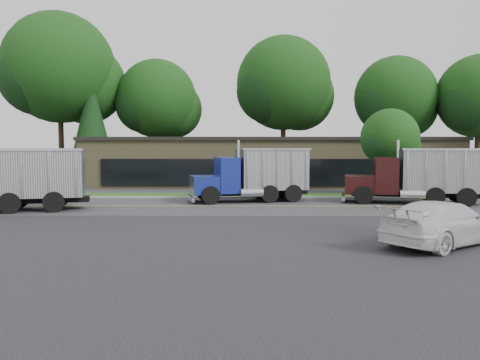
# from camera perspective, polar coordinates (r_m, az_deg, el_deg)

# --- Properties ---
(ground) EXTENTS (140.00, 140.00, 0.00)m
(ground) POSITION_cam_1_polar(r_m,az_deg,el_deg) (18.45, 1.11, -6.74)
(ground) COLOR #35353A
(ground) RESTS_ON ground
(road) EXTENTS (60.00, 8.00, 0.02)m
(road) POSITION_cam_1_polar(r_m,az_deg,el_deg) (27.34, 0.99, -3.22)
(road) COLOR #4C4C51
(road) RESTS_ON ground
(center_line) EXTENTS (60.00, 0.12, 0.01)m
(center_line) POSITION_cam_1_polar(r_m,az_deg,el_deg) (27.34, 0.99, -3.22)
(center_line) COLOR gold
(center_line) RESTS_ON ground
(curb) EXTENTS (60.00, 0.30, 0.12)m
(curb) POSITION_cam_1_polar(r_m,az_deg,el_deg) (31.51, 0.96, -2.26)
(curb) COLOR #9E9E99
(curb) RESTS_ON ground
(grass_verge) EXTENTS (60.00, 3.40, 0.03)m
(grass_verge) POSITION_cam_1_polar(r_m,az_deg,el_deg) (33.30, 0.95, -1.92)
(grass_verge) COLOR #244D1A
(grass_verge) RESTS_ON ground
(far_parking) EXTENTS (60.00, 7.00, 0.02)m
(far_parking) POSITION_cam_1_polar(r_m,az_deg,el_deg) (38.28, 0.92, -1.15)
(far_parking) COLOR #4C4C51
(far_parking) RESTS_ON ground
(strip_mall) EXTENTS (32.00, 12.00, 4.00)m
(strip_mall) POSITION_cam_1_polar(r_m,az_deg,el_deg) (44.20, 3.49, 2.13)
(strip_mall) COLOR #887953
(strip_mall) RESTS_ON ground
(tree_far_a) EXTENTS (12.41, 11.68, 17.71)m
(tree_far_a) POSITION_cam_1_polar(r_m,az_deg,el_deg) (54.56, -20.90, 12.03)
(tree_far_a) COLOR #382619
(tree_far_a) RESTS_ON ground
(tree_far_b) EXTENTS (9.21, 8.67, 13.14)m
(tree_far_b) POSITION_cam_1_polar(r_m,az_deg,el_deg) (53.36, -9.91, 9.27)
(tree_far_b) COLOR #382619
(tree_far_b) RESTS_ON ground
(tree_far_c) EXTENTS (10.97, 10.32, 15.64)m
(tree_far_c) POSITION_cam_1_polar(r_m,az_deg,el_deg) (52.84, 5.49, 11.10)
(tree_far_c) COLOR #382619
(tree_far_c) RESTS_ON ground
(tree_far_d) EXTENTS (9.28, 8.74, 13.24)m
(tree_far_d) POSITION_cam_1_polar(r_m,az_deg,el_deg) (53.99, 18.51, 9.12)
(tree_far_d) COLOR #382619
(tree_far_d) RESTS_ON ground
(tree_far_e) EXTENTS (9.13, 8.59, 13.02)m
(tree_far_e) POSITION_cam_1_polar(r_m,az_deg,el_deg) (55.10, 27.19, 8.64)
(tree_far_e) COLOR #382619
(tree_far_e) RESTS_ON ground
(evergreen_left) EXTENTS (4.78, 4.78, 10.86)m
(evergreen_left) POSITION_cam_1_polar(r_m,az_deg,el_deg) (50.74, -17.62, 6.68)
(evergreen_left) COLOR #382619
(evergreen_left) RESTS_ON ground
(tree_verge) EXTENTS (4.32, 4.06, 6.16)m
(tree_verge) POSITION_cam_1_polar(r_m,az_deg,el_deg) (34.71, 17.87, 4.60)
(tree_verge) COLOR #382619
(tree_verge) RESTS_ON ground
(dump_truck_blue) EXTENTS (7.69, 4.25, 3.36)m
(dump_truck_blue) POSITION_cam_1_polar(r_m,az_deg,el_deg) (29.72, 1.94, 0.84)
(dump_truck_blue) COLOR black
(dump_truck_blue) RESTS_ON ground
(dump_truck_maroon) EXTENTS (8.39, 4.10, 3.36)m
(dump_truck_maroon) POSITION_cam_1_polar(r_m,az_deg,el_deg) (30.50, 21.23, 0.66)
(dump_truck_maroon) COLOR black
(dump_truck_maroon) RESTS_ON ground
(rally_car) EXTENTS (5.64, 4.93, 1.56)m
(rally_car) POSITION_cam_1_polar(r_m,az_deg,el_deg) (17.99, 23.55, -4.82)
(rally_car) COLOR silver
(rally_car) RESTS_ON ground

